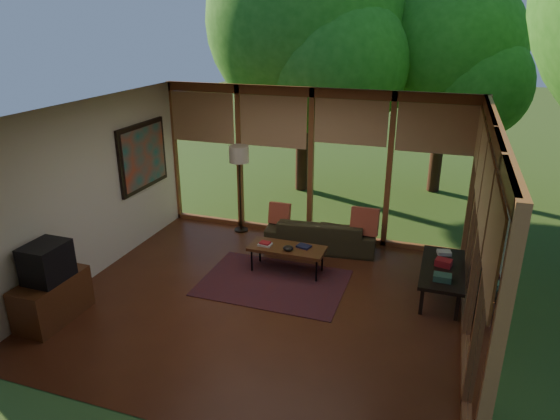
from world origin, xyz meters
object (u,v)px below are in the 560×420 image
at_px(media_cabinet, 52,299).
at_px(side_console, 443,270).
at_px(television, 47,262).
at_px(floor_lamp, 239,159).
at_px(coffee_table, 287,249).
at_px(sofa, 321,233).

height_order(media_cabinet, side_console, media_cabinet).
height_order(television, side_console, television).
bearing_deg(floor_lamp, media_cabinet, -108.43).
height_order(media_cabinet, television, television).
bearing_deg(coffee_table, side_console, 0.36).
bearing_deg(side_console, coffee_table, -179.64).
xyz_separation_m(sofa, floor_lamp, (-1.63, 0.26, 1.13)).
height_order(media_cabinet, floor_lamp, floor_lamp).
relative_size(floor_lamp, side_console, 1.18).
bearing_deg(sofa, side_console, 146.81).
xyz_separation_m(television, floor_lamp, (1.17, 3.57, 0.56)).
relative_size(television, side_console, 0.39).
bearing_deg(media_cabinet, floor_lamp, 71.57).
relative_size(sofa, television, 3.43).
bearing_deg(television, side_console, 25.40).
bearing_deg(side_console, sofa, 153.64).
xyz_separation_m(floor_lamp, side_console, (3.68, -1.27, -1.00)).
distance_m(media_cabinet, side_console, 5.39).
bearing_deg(media_cabinet, television, 0.00).
xyz_separation_m(sofa, coffee_table, (-0.29, -1.03, 0.12)).
height_order(sofa, floor_lamp, floor_lamp).
height_order(television, floor_lamp, floor_lamp).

